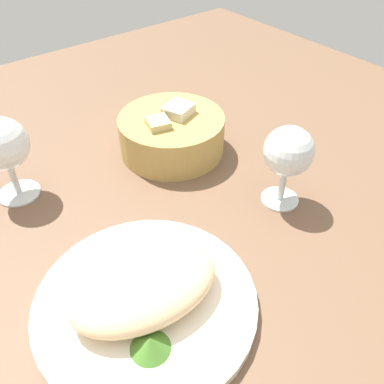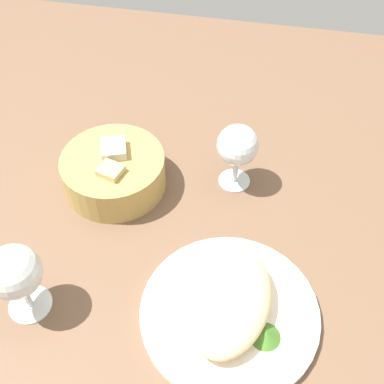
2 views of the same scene
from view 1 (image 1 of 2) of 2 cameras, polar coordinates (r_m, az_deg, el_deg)
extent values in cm
cube|color=brown|center=(59.71, -1.62, -4.88)|extent=(140.00, 140.00, 2.00)
cylinder|color=white|center=(49.82, -6.42, -15.01)|extent=(25.95, 25.95, 1.40)
ellipsoid|color=beige|center=(47.40, -6.69, -12.99)|extent=(19.00, 13.85, 4.56)
cone|color=#457B29|center=(45.22, -5.85, -20.26)|extent=(4.38, 4.38, 1.79)
cylinder|color=tan|center=(71.02, -2.83, 8.02)|extent=(17.94, 17.94, 6.60)
cube|color=beige|center=(70.48, -1.87, 10.29)|extent=(5.76, 5.48, 4.62)
cube|color=tan|center=(67.52, -4.69, 8.59)|extent=(4.41, 4.67, 3.86)
cylinder|color=silver|center=(63.70, 12.11, -0.85)|extent=(5.67, 5.67, 0.60)
cylinder|color=silver|center=(61.95, 12.46, 1.04)|extent=(1.00, 1.00, 4.87)
sphere|color=silver|center=(58.39, 13.29, 5.57)|extent=(7.13, 7.13, 7.13)
cylinder|color=silver|center=(68.73, -22.90, -0.03)|extent=(6.38, 6.38, 0.60)
cylinder|color=silver|center=(67.13, -23.49, 1.72)|extent=(1.00, 1.00, 4.83)
sphere|color=silver|center=(63.73, -24.96, 6.08)|extent=(7.69, 7.69, 7.69)
camera|label=2|loc=(0.39, -109.64, 33.97)|focal=45.60mm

